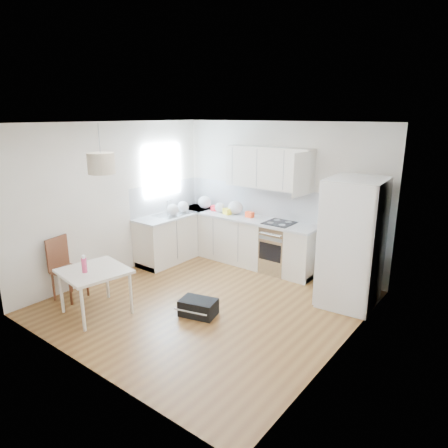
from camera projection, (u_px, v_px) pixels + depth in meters
The scene contains 29 objects.
floor at pixel (208, 303), 6.17m from camera, with size 4.20×4.20×0.00m, color brown.
ceiling at pixel (205, 123), 5.45m from camera, with size 4.20×4.20×0.00m, color white.
wall_back at pixel (279, 196), 7.42m from camera, with size 4.20×4.20×0.00m, color beige.
wall_left at pixel (115, 200), 7.04m from camera, with size 4.20×4.20×0.00m, color beige.
wall_right at pixel (347, 246), 4.58m from camera, with size 4.20×4.20×0.00m, color beige.
window_glassblock at pixel (162, 171), 7.81m from camera, with size 0.02×1.00×1.00m, color #BFE0F9.
cabinets_back at pixel (243, 240), 7.78m from camera, with size 3.00×0.60×0.88m, color white.
cabinets_left at pixel (177, 236), 8.03m from camera, with size 0.60×1.80×0.88m, color white.
counter_back at pixel (243, 217), 7.66m from camera, with size 3.02×0.64×0.04m, color silver.
counter_left at pixel (176, 214), 7.90m from camera, with size 0.64×1.82×0.04m, color silver.
backsplash_back at pixel (252, 199), 7.80m from camera, with size 3.00×0.01×0.58m, color silver.
backsplash_left at pixel (165, 197), 7.99m from camera, with size 0.01×1.80×0.58m, color silver.
upper_cabinets at pixel (268, 168), 7.24m from camera, with size 1.70×0.32×0.75m, color white.
range_oven at pixel (278, 248), 7.31m from camera, with size 0.50×0.61×0.88m, color silver, non-canonical shape.
sink at pixel (174, 214), 7.86m from camera, with size 0.50×0.80×0.16m, color silver, non-canonical shape.
refrigerator at pixel (353, 242), 5.96m from camera, with size 0.91×0.96×1.93m, color white, non-canonical shape.
dining_table at pixel (94, 274), 5.70m from camera, with size 0.98×0.98×0.67m.
dining_chair at pixel (69, 269), 6.20m from camera, with size 0.41×0.41×0.98m, color #4B2716, non-canonical shape.
drink_bottle at pixel (84, 264), 5.56m from camera, with size 0.07×0.07×0.25m, color #D63B68.
gym_bag at pixel (198, 307), 5.77m from camera, with size 0.51×0.34×0.24m, color black.
pendant_lamp at pixel (101, 163), 5.33m from camera, with size 0.36×0.36×0.28m, color #C7B499.
grocery_bag_a at pixel (205, 202), 8.26m from camera, with size 0.29×0.25×0.26m, color white.
grocery_bag_b at pixel (220, 208), 7.94m from camera, with size 0.22×0.19×0.20m, color white.
grocery_bag_c at pixel (235, 207), 7.80m from camera, with size 0.29×0.25×0.27m, color white.
grocery_bag_d at pixel (183, 207), 7.98m from camera, with size 0.24×0.21×0.22m, color white.
grocery_bag_e at pixel (173, 210), 7.71m from camera, with size 0.25×0.21×0.23m, color white.
snack_orange at pixel (250, 214), 7.58m from camera, with size 0.16×0.10×0.11m, color #F84116.
snack_yellow at pixel (227, 211), 7.80m from camera, with size 0.17×0.10×0.11m, color yellow.
snack_red at pixel (215, 208), 8.08m from camera, with size 0.16×0.10×0.11m, color red.
Camera 1 is at (3.63, -4.30, 2.81)m, focal length 32.00 mm.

